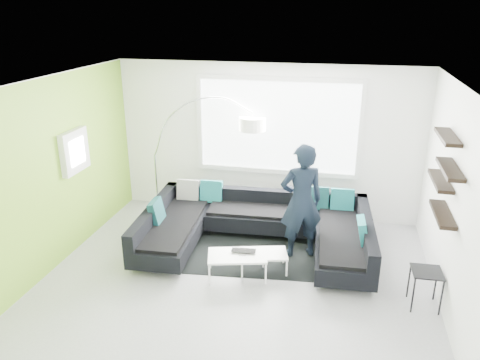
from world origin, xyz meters
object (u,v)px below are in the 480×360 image
object	(u,v)px
sectional_sofa	(256,231)
person	(301,201)
coffee_table	(250,263)
laptop	(243,253)
arc_lamp	(155,156)
side_table	(425,289)

from	to	relation	value
sectional_sofa	person	distance (m)	0.90
coffee_table	laptop	distance (m)	0.22
arc_lamp	side_table	distance (m)	5.10
arc_lamp	side_table	world-z (taller)	arc_lamp
sectional_sofa	coffee_table	size ratio (longest dim) A/B	3.41
sectional_sofa	arc_lamp	bearing A→B (deg)	149.00
sectional_sofa	arc_lamp	distance (m)	2.53
laptop	side_table	bearing A→B (deg)	-9.35
side_table	arc_lamp	bearing A→B (deg)	155.06
arc_lamp	person	distance (m)	3.05
arc_lamp	sectional_sofa	bearing A→B (deg)	-33.28
coffee_table	arc_lamp	bearing A→B (deg)	125.46
sectional_sofa	side_table	xyz separation A→B (m)	(2.42, -1.00, -0.08)
person	laptop	world-z (taller)	person
coffee_table	laptop	xyz separation A→B (m)	(-0.10, -0.07, 0.19)
coffee_table	arc_lamp	size ratio (longest dim) A/B	0.49
sectional_sofa	coffee_table	bearing A→B (deg)	-89.13
sectional_sofa	person	size ratio (longest dim) A/B	2.02
sectional_sofa	arc_lamp	world-z (taller)	arc_lamp
side_table	laptop	xyz separation A→B (m)	(-2.47, 0.22, 0.11)
person	sectional_sofa	bearing A→B (deg)	-21.60
sectional_sofa	laptop	size ratio (longest dim) A/B	10.01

